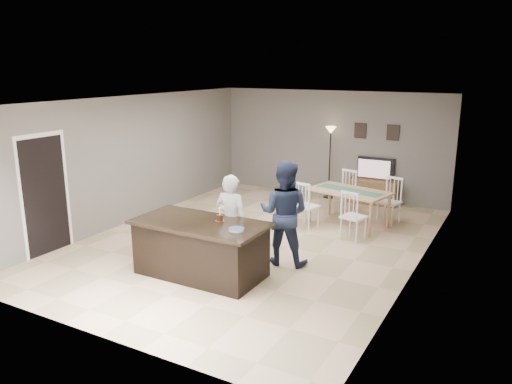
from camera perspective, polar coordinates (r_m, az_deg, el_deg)
The scene contains 14 objects.
floor at distance 9.71m, azimuth -0.10°, elevation -5.65°, with size 8.00×8.00×0.00m, color #D5AD88.
room_shell at distance 9.27m, azimuth -0.11°, elevation 4.15°, with size 8.00×8.00×8.00m.
kitchen_island at distance 8.12m, azimuth -6.33°, elevation -6.39°, with size 2.15×1.10×0.90m.
tv_console at distance 12.55m, azimuth 13.18°, elevation 0.04°, with size 1.20×0.40×0.60m, color brown.
television at distance 12.49m, azimuth 13.41°, elevation 2.61°, with size 0.91×0.12×0.53m, color black.
tv_screen_glow at distance 12.41m, azimuth 13.31°, elevation 2.58°, with size 0.78×0.78×0.00m, color orange.
picture_frames at distance 12.49m, azimuth 13.60°, elevation 6.73°, with size 1.10×0.02×0.38m.
doorway at distance 9.57m, azimuth -23.06°, elevation 0.75°, with size 0.00×2.10×2.65m.
woman at distance 8.31m, azimuth -2.84°, elevation -3.34°, with size 0.58×0.38×1.59m, color silver.
man at distance 8.42m, azimuth 3.23°, elevation -2.42°, with size 0.87×0.68×1.78m, color #1C253E.
birthday_cake at distance 7.98m, azimuth -4.15°, elevation -2.93°, with size 0.14×0.14×0.22m.
plate_stack at distance 7.51m, azimuth -2.24°, elevation -4.29°, with size 0.24×0.24×0.04m.
dining_table at distance 10.66m, azimuth 10.58°, elevation -0.50°, with size 1.93×2.14×0.99m.
floor_lamp at distance 12.69m, azimuth 8.50°, elevation 5.57°, with size 0.27×0.27×1.83m.
Camera 1 is at (4.44, -7.97, 3.32)m, focal length 35.00 mm.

